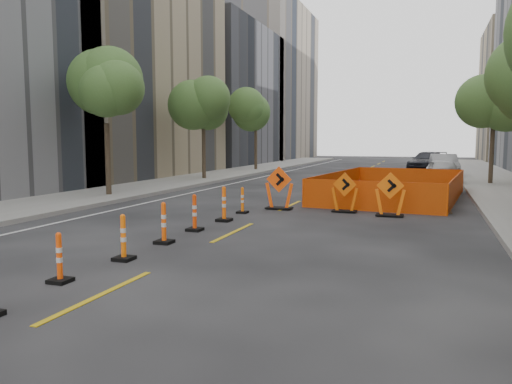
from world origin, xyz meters
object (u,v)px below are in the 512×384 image
at_px(parked_car_near, 443,171).
at_px(chevron_sign_center, 345,192).
at_px(chevron_sign_right, 390,194).
at_px(channelizer_5, 195,213).
at_px(channelizer_6, 224,204).
at_px(parked_car_far, 427,161).
at_px(channelizer_2, 59,258).
at_px(channelizer_4, 164,223).
at_px(chevron_sign_left, 279,188).
at_px(channelizer_3, 123,237).
at_px(channelizer_7, 242,200).
at_px(parked_car_mid, 444,165).

bearing_deg(parked_car_near, chevron_sign_center, -112.00).
bearing_deg(chevron_sign_right, channelizer_5, -142.72).
relative_size(channelizer_6, parked_car_far, 0.21).
relative_size(chevron_sign_right, parked_car_near, 0.35).
relative_size(channelizer_2, channelizer_4, 0.89).
height_order(channelizer_5, chevron_sign_left, chevron_sign_left).
distance_m(chevron_sign_center, chevron_sign_right, 1.67).
xyz_separation_m(channelizer_4, parked_car_near, (6.98, 20.31, 0.20)).
xyz_separation_m(channelizer_3, channelizer_6, (0.04, 5.46, 0.06)).
distance_m(channelizer_7, parked_car_mid, 22.03).
xyz_separation_m(chevron_sign_center, parked_car_far, (2.66, 25.73, 0.07)).
bearing_deg(parked_car_mid, chevron_sign_right, -100.56).
bearing_deg(parked_car_near, chevron_sign_left, -121.09).
bearing_deg(channelizer_5, parked_car_mid, 73.61).
distance_m(channelizer_3, channelizer_4, 1.82).
relative_size(channelizer_4, channelizer_7, 1.13).
distance_m(channelizer_5, channelizer_6, 1.83).
bearing_deg(channelizer_4, parked_car_near, 71.04).
bearing_deg(channelizer_2, chevron_sign_left, 84.32).
relative_size(channelizer_5, channelizer_6, 0.94).
bearing_deg(chevron_sign_left, channelizer_4, -97.35).
bearing_deg(channelizer_7, chevron_sign_left, 55.50).
bearing_deg(channelizer_2, chevron_sign_right, 63.19).
height_order(channelizer_3, channelizer_4, channelizer_4).
distance_m(channelizer_5, channelizer_7, 3.64).
relative_size(parked_car_near, parked_car_mid, 0.89).
xyz_separation_m(channelizer_5, channelizer_6, (0.14, 1.82, 0.03)).
relative_size(channelizer_2, parked_car_near, 0.22).
xyz_separation_m(channelizer_4, channelizer_7, (0.03, 5.46, -0.06)).
height_order(channelizer_2, channelizer_6, channelizer_6).
relative_size(channelizer_5, parked_car_far, 0.19).
distance_m(channelizer_2, channelizer_3, 1.82).
distance_m(parked_car_near, parked_car_mid, 5.99).
distance_m(channelizer_2, parked_car_mid, 30.80).
height_order(channelizer_2, chevron_sign_center, chevron_sign_center).
height_order(channelizer_5, channelizer_6, channelizer_6).
distance_m(chevron_sign_center, parked_car_far, 25.87).
xyz_separation_m(chevron_sign_center, parked_car_near, (3.59, 13.45, 0.01)).
relative_size(channelizer_7, chevron_sign_center, 0.65).
height_order(channelizer_4, parked_car_mid, parked_car_mid).
xyz_separation_m(channelizer_2, channelizer_5, (0.02, 5.46, 0.06)).
bearing_deg(channelizer_7, channelizer_6, -87.92).
relative_size(channelizer_3, chevron_sign_left, 0.63).
bearing_deg(chevron_sign_center, channelizer_7, -147.14).
distance_m(channelizer_2, channelizer_5, 5.46).
bearing_deg(chevron_sign_right, channelizer_4, -132.90).
bearing_deg(channelizer_6, parked_car_near, 67.57).
distance_m(channelizer_3, channelizer_5, 3.64).
height_order(channelizer_4, parked_car_near, parked_car_near).
distance_m(channelizer_2, channelizer_7, 9.10).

